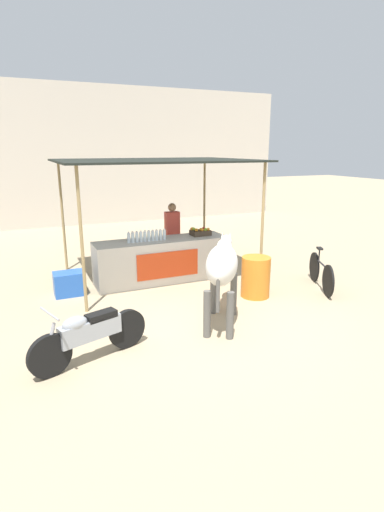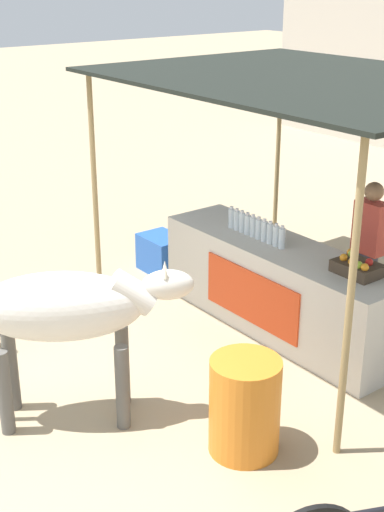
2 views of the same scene
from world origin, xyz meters
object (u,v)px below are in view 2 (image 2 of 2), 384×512
cooler_box (162,254)px  water_barrel (245,406)px  cow (68,311)px  stall_counter (279,287)px  fruit_crate (357,267)px  vendor_behind_counter (368,255)px

cooler_box → water_barrel: 3.82m
cooler_box → cow: size_ratio=0.35×
water_barrel → cow: cow is taller
stall_counter → cooler_box: stall_counter is taller
water_barrel → fruit_crate: bearing=103.2°
vendor_behind_counter → cooler_box: (-2.61, -0.85, -0.61)m
stall_counter → cow: cow is taller
stall_counter → cooler_box: (-2.06, -0.10, -0.24)m
water_barrel → cow: bearing=-144.9°
vendor_behind_counter → cooler_box: vendor_behind_counter is taller
vendor_behind_counter → cooler_box: size_ratio=2.75×
fruit_crate → cooler_box: size_ratio=0.73×
cooler_box → cow: cow is taller
fruit_crate → cooler_box: fruit_crate is taller
fruit_crate → cow: size_ratio=0.25×
fruit_crate → vendor_behind_counter: (-0.43, 0.70, -0.19)m
water_barrel → stall_counter: bearing=129.1°
vendor_behind_counter → cow: bearing=-96.8°
fruit_crate → water_barrel: size_ratio=0.53×
fruit_crate → vendor_behind_counter: 0.84m
fruit_crate → cow: bearing=-107.4°
fruit_crate → water_barrel: 1.92m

